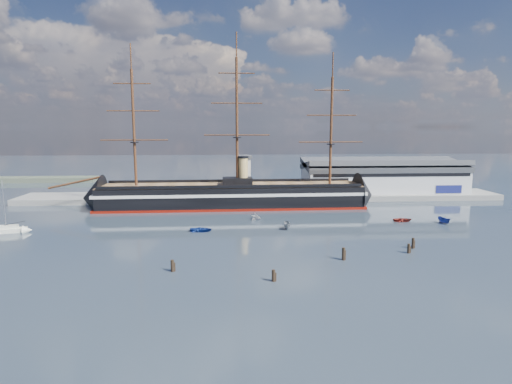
{
  "coord_description": "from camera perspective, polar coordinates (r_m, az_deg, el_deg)",
  "views": [
    {
      "loc": [
        -3.29,
        -84.66,
        27.29
      ],
      "look_at": [
        4.6,
        35.0,
        9.0
      ],
      "focal_mm": 30.0,
      "sensor_mm": 36.0,
      "label": 1
    }
  ],
  "objects": [
    {
      "name": "motorboat_c",
      "position": [
        116.15,
        4.16,
        -4.94
      ],
      "size": [
        5.81,
        2.49,
        2.27
      ],
      "primitive_type": "imported",
      "rotation": [
        0.0,
        0.0,
        -0.07
      ],
      "color": "slate",
      "rests_on": "ground"
    },
    {
      "name": "piling_far_right",
      "position": [
        104.1,
        20.16,
        -7.07
      ],
      "size": [
        0.64,
        0.64,
        3.13
      ],
      "primitive_type": "cylinder",
      "color": "black",
      "rests_on": "ground"
    },
    {
      "name": "piling_near_right",
      "position": [
        91.39,
        11.55,
        -8.88
      ],
      "size": [
        0.64,
        0.64,
        3.37
      ],
      "primitive_type": "cylinder",
      "color": "black",
      "rests_on": "ground"
    },
    {
      "name": "motorboat_d",
      "position": [
        127.21,
        -0.05,
        -3.72
      ],
      "size": [
        6.53,
        5.97,
        2.28
      ],
      "primitive_type": "imported",
      "rotation": [
        0.0,
        0.0,
        0.67
      ],
      "color": "silver",
      "rests_on": "ground"
    },
    {
      "name": "quay_tower",
      "position": [
        158.76,
        -1.48,
        2.33
      ],
      "size": [
        5.0,
        5.0,
        15.0
      ],
      "color": "silver",
      "rests_on": "ground"
    },
    {
      "name": "piling_extra",
      "position": [
        99.96,
        19.66,
        -7.69
      ],
      "size": [
        0.64,
        0.64,
        2.83
      ],
      "primitive_type": "cylinder",
      "color": "black",
      "rests_on": "ground"
    },
    {
      "name": "warehouse",
      "position": [
        176.75,
        16.55,
        2.04
      ],
      "size": [
        63.0,
        21.0,
        11.6
      ],
      "color": "#B7BABC",
      "rests_on": "ground"
    },
    {
      "name": "motorboat_b",
      "position": [
        113.95,
        -7.34,
        -5.26
      ],
      "size": [
        1.74,
        3.71,
        1.68
      ],
      "primitive_type": "imported",
      "rotation": [
        0.0,
        0.0,
        1.49
      ],
      "color": "navy",
      "rests_on": "ground"
    },
    {
      "name": "motorboat_e",
      "position": [
        132.08,
        18.98,
        -3.73
      ],
      "size": [
        1.36,
        3.38,
        1.57
      ],
      "primitive_type": "imported",
      "rotation": [
        0.0,
        0.0,
        1.57
      ],
      "color": "maroon",
      "rests_on": "ground"
    },
    {
      "name": "sailboat",
      "position": [
        129.14,
        -30.12,
        -4.32
      ],
      "size": [
        8.92,
        4.1,
        13.76
      ],
      "rotation": [
        0.0,
        0.0,
        0.19
      ],
      "color": "silver",
      "rests_on": "ground"
    },
    {
      "name": "motorboat_f",
      "position": [
        133.67,
        23.78,
        -3.86
      ],
      "size": [
        5.83,
        3.18,
        2.21
      ],
      "primitive_type": "imported",
      "rotation": [
        0.0,
        0.0,
        0.22
      ],
      "color": "navy",
      "rests_on": "ground"
    },
    {
      "name": "piling_near_mid",
      "position": [
        77.95,
        2.34,
        -11.83
      ],
      "size": [
        0.64,
        0.64,
        2.88
      ],
      "primitive_type": "cylinder",
      "color": "black",
      "rests_on": "ground"
    },
    {
      "name": "piling_near_left",
      "position": [
        84.39,
        -11.06,
        -10.36
      ],
      "size": [
        0.64,
        0.64,
        3.01
      ],
      "primitive_type": "cylinder",
      "color": "black",
      "rests_on": "ground"
    },
    {
      "name": "ground",
      "position": [
        127.66,
        -2.21,
        -3.68
      ],
      "size": [
        600.0,
        600.0,
        0.0
      ],
      "primitive_type": "plane",
      "color": "#23303E",
      "rests_on": "ground"
    },
    {
      "name": "quay",
      "position": [
        163.5,
        0.95,
        -0.94
      ],
      "size": [
        180.0,
        18.0,
        2.0
      ],
      "primitive_type": "cube",
      "color": "slate",
      "rests_on": "ground"
    },
    {
      "name": "warship",
      "position": [
        146.52,
        -3.95,
        -0.48
      ],
      "size": [
        113.01,
        17.76,
        53.94
      ],
      "rotation": [
        0.0,
        0.0,
        0.02
      ],
      "color": "black",
      "rests_on": "ground"
    }
  ]
}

